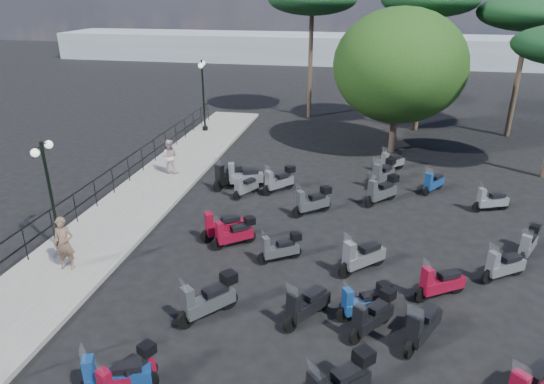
% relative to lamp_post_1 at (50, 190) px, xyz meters
% --- Properties ---
extents(ground, '(120.00, 120.00, 0.00)m').
position_rel_lamp_post_1_xyz_m(ground, '(7.24, 1.11, -2.22)').
color(ground, black).
rests_on(ground, ground).
extents(sidewalk, '(3.00, 30.00, 0.15)m').
position_rel_lamp_post_1_xyz_m(sidewalk, '(0.74, 4.11, -2.14)').
color(sidewalk, slate).
rests_on(sidewalk, ground).
extents(railing, '(0.04, 26.04, 1.10)m').
position_rel_lamp_post_1_xyz_m(railing, '(-0.56, 3.91, -1.32)').
color(railing, black).
rests_on(railing, sidewalk).
extents(lamp_post_1, '(0.36, 1.06, 3.63)m').
position_rel_lamp_post_1_xyz_m(lamp_post_1, '(0.00, 0.00, 0.00)').
color(lamp_post_1, black).
rests_on(lamp_post_1, sidewalk).
extents(lamp_post_2, '(0.47, 1.19, 4.09)m').
position_rel_lamp_post_1_xyz_m(lamp_post_2, '(0.03, 14.52, 0.26)').
color(lamp_post_2, black).
rests_on(lamp_post_2, sidewalk).
extents(woman, '(0.66, 0.49, 1.68)m').
position_rel_lamp_post_1_xyz_m(woman, '(0.95, -1.05, -1.23)').
color(woman, brown).
rests_on(woman, sidewalk).
extents(pedestrian_far, '(0.87, 0.73, 1.59)m').
position_rel_lamp_post_1_xyz_m(pedestrian_far, '(0.82, 7.27, -1.27)').
color(pedestrian_far, '#CAABB0').
rests_on(pedestrian_far, sidewalk).
extents(scooter_0, '(1.59, 0.86, 1.34)m').
position_rel_lamp_post_1_xyz_m(scooter_0, '(4.74, -5.20, -1.75)').
color(scooter_0, black).
rests_on(scooter_0, ground).
extents(scooter_1, '(0.88, 1.45, 1.25)m').
position_rel_lamp_post_1_xyz_m(scooter_1, '(4.97, -5.13, -1.75)').
color(scooter_1, black).
rests_on(scooter_1, ground).
extents(scooter_2, '(1.34, 1.10, 1.26)m').
position_rel_lamp_post_1_xyz_m(scooter_2, '(5.46, 1.51, -1.74)').
color(scooter_2, black).
rests_on(scooter_2, ground).
extents(scooter_3, '(1.46, 1.12, 1.38)m').
position_rel_lamp_post_1_xyz_m(scooter_3, '(4.95, 1.90, -1.74)').
color(scooter_3, black).
rests_on(scooter_3, ground).
extents(scooter_4, '(1.22, 1.40, 1.35)m').
position_rel_lamp_post_1_xyz_m(scooter_4, '(6.05, 6.40, -1.71)').
color(scooter_4, black).
rests_on(scooter_4, ground).
extents(scooter_5, '(1.08, 1.66, 1.48)m').
position_rel_lamp_post_1_xyz_m(scooter_5, '(3.84, 6.49, -1.71)').
color(scooter_5, black).
rests_on(scooter_5, ground).
extents(scooter_7, '(1.30, 1.52, 1.46)m').
position_rel_lamp_post_1_xyz_m(scooter_7, '(5.83, -2.31, -1.67)').
color(scooter_7, black).
rests_on(scooter_7, ground).
extents(scooter_8, '(1.06, 1.53, 1.39)m').
position_rel_lamp_post_1_xyz_m(scooter_8, '(8.34, -1.96, -1.74)').
color(scooter_8, black).
rests_on(scooter_8, ground).
extents(scooter_9, '(1.32, 0.95, 1.19)m').
position_rel_lamp_post_1_xyz_m(scooter_9, '(7.13, 0.86, -1.77)').
color(scooter_9, black).
rests_on(scooter_9, ground).
extents(scooter_10, '(0.84, 1.33, 1.18)m').
position_rel_lamp_post_1_xyz_m(scooter_10, '(4.78, 5.67, -1.81)').
color(scooter_10, black).
rests_on(scooter_10, ground).
extents(scooter_11, '(1.79, 0.86, 1.48)m').
position_rel_lamp_post_1_xyz_m(scooter_11, '(4.49, 6.52, -1.71)').
color(scooter_11, black).
rests_on(scooter_11, ground).
extents(scooter_13, '(1.39, 0.94, 1.23)m').
position_rel_lamp_post_1_xyz_m(scooter_13, '(9.79, -1.50, -1.76)').
color(scooter_13, black).
rests_on(scooter_13, ground).
extents(scooter_14, '(1.12, 1.42, 1.32)m').
position_rel_lamp_post_1_xyz_m(scooter_14, '(10.00, -2.07, -1.72)').
color(scooter_14, black).
rests_on(scooter_14, ground).
extents(scooter_15, '(1.40, 1.37, 1.47)m').
position_rel_lamp_post_1_xyz_m(scooter_15, '(9.66, 0.73, -1.71)').
color(scooter_15, black).
rests_on(scooter_15, ground).
extents(scooter_16, '(1.39, 1.22, 1.35)m').
position_rel_lamp_post_1_xyz_m(scooter_16, '(7.69, 4.50, -1.71)').
color(scooter_16, black).
rests_on(scooter_16, ground).
extents(scooter_17, '(1.31, 1.43, 1.41)m').
position_rel_lamp_post_1_xyz_m(scooter_17, '(10.28, 6.06, -1.69)').
color(scooter_17, black).
rests_on(scooter_17, ground).
extents(scooter_20, '(1.01, 1.65, 1.44)m').
position_rel_lamp_post_1_xyz_m(scooter_20, '(11.18, -2.27, -1.72)').
color(scooter_20, black).
rests_on(scooter_20, ground).
extents(scooter_21, '(1.47, 1.01, 1.33)m').
position_rel_lamp_post_1_xyz_m(scooter_21, '(11.82, -0.19, -1.76)').
color(scooter_21, black).
rests_on(scooter_21, ground).
extents(scooter_22, '(1.04, 1.65, 1.43)m').
position_rel_lamp_post_1_xyz_m(scooter_22, '(10.35, 8.04, -1.68)').
color(scooter_22, black).
rests_on(scooter_22, ground).
extents(scooter_23, '(1.25, 1.25, 1.28)m').
position_rel_lamp_post_1_xyz_m(scooter_23, '(10.80, 9.97, -1.74)').
color(scooter_23, black).
rests_on(scooter_23, ground).
extents(scooter_26, '(1.40, 1.02, 1.30)m').
position_rel_lamp_post_1_xyz_m(scooter_26, '(13.76, 1.13, -1.77)').
color(scooter_26, black).
rests_on(scooter_26, ground).
extents(scooter_27, '(0.87, 1.38, 1.20)m').
position_rel_lamp_post_1_xyz_m(scooter_27, '(14.85, 2.72, -1.77)').
color(scooter_27, black).
rests_on(scooter_27, ground).
extents(scooter_28, '(0.97, 1.34, 1.24)m').
position_rel_lamp_post_1_xyz_m(scooter_28, '(12.42, 7.64, -1.79)').
color(scooter_28, black).
rests_on(scooter_28, ground).
extents(scooter_29, '(1.47, 0.78, 1.24)m').
position_rel_lamp_post_1_xyz_m(scooter_29, '(14.40, 6.13, -1.79)').
color(scooter_29, black).
rests_on(scooter_29, ground).
extents(broadleaf_tree, '(6.60, 6.60, 7.23)m').
position_rel_lamp_post_1_xyz_m(broadleaf_tree, '(10.85, 13.05, 2.20)').
color(broadleaf_tree, '#38281E').
rests_on(broadleaf_tree, ground).
extents(pine_0, '(5.37, 5.37, 8.34)m').
position_rel_lamp_post_1_xyz_m(pine_0, '(12.38, 17.56, 5.15)').
color(pine_0, '#38281E').
rests_on(pine_0, ground).
extents(pine_1, '(5.49, 5.49, 7.74)m').
position_rel_lamp_post_1_xyz_m(pine_1, '(17.54, 17.32, 4.53)').
color(pine_1, '#38281E').
rests_on(pine_1, ground).
extents(pine_2, '(5.48, 5.48, 8.32)m').
position_rel_lamp_post_1_xyz_m(pine_2, '(5.61, 19.55, 5.10)').
color(pine_2, '#38281E').
rests_on(pine_2, ground).
extents(distant_hills, '(70.00, 8.00, 3.00)m').
position_rel_lamp_post_1_xyz_m(distant_hills, '(7.24, 46.11, -0.72)').
color(distant_hills, gray).
rests_on(distant_hills, ground).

